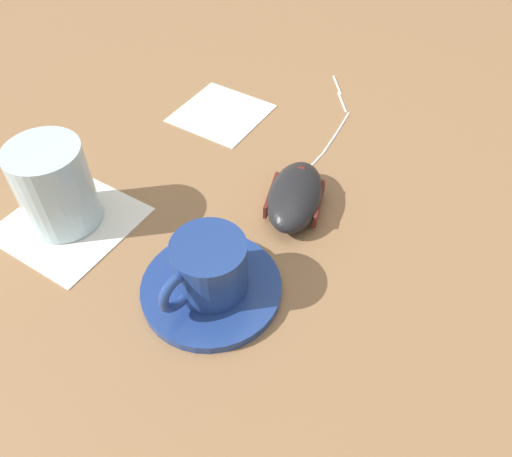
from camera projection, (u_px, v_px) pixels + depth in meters
ground_plane at (189, 212)px, 0.60m from camera, size 3.00×3.00×0.00m
saucer at (211, 288)px, 0.52m from camera, size 0.15×0.15×0.01m
coffee_cup at (208, 267)px, 0.49m from camera, size 0.08×0.10×0.06m
computer_mouse at (295, 196)px, 0.59m from camera, size 0.11×0.13×0.04m
mouse_cable at (334, 121)px, 0.72m from camera, size 0.12×0.22×0.00m
napkin_under_glass at (70, 222)px, 0.59m from camera, size 0.16×0.16×0.00m
drinking_glass at (55, 186)px, 0.55m from camera, size 0.08×0.08×0.10m
napkin_spare at (221, 113)px, 0.74m from camera, size 0.14×0.14×0.00m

